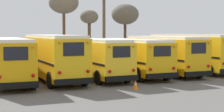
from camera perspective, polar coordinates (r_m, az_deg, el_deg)
name	(u,v)px	position (r m, az deg, el deg)	size (l,w,h in m)	color
ground_plane	(110,76)	(28.05, -0.37, -3.27)	(160.00, 160.00, 0.00)	#5B5956
school_bus_0	(8,59)	(25.06, -16.96, -0.41)	(2.61, 10.12, 3.12)	#E5A00C
school_bus_1	(53,55)	(25.68, -9.79, 0.09)	(2.82, 10.27, 3.34)	yellow
school_bus_2	(94,57)	(26.61, -2.99, -0.09)	(2.89, 9.72, 3.03)	yellow
school_bus_3	(131,55)	(27.98, 3.17, 0.10)	(2.73, 9.90, 2.99)	#EAAA0F
school_bus_4	(163,53)	(29.82, 8.49, 0.45)	(2.48, 10.14, 3.19)	#EAAA0F
school_bus_5	(190,51)	(32.10, 12.89, 0.83)	(3.06, 10.75, 3.35)	yellow
utility_pole	(104,22)	(38.17, -1.35, 5.74)	(1.80, 0.33, 9.18)	brown
bare_tree_0	(64,3)	(43.12, -8.03, 8.69)	(3.69, 3.69, 8.57)	brown
bare_tree_1	(89,19)	(45.16, -3.81, 6.23)	(2.40, 2.40, 6.45)	brown
bare_tree_2	(125,15)	(44.08, 2.19, 6.86)	(3.49, 3.49, 7.12)	#473323
traffic_cone	(136,85)	(21.32, 3.95, -4.78)	(0.36, 0.36, 0.60)	orange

